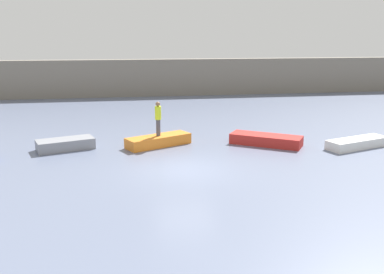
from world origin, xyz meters
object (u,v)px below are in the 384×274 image
at_px(rowboat_orange, 159,141).
at_px(rowboat_white, 357,143).
at_px(person_hiviz_shirt, 158,117).
at_px(rowboat_red, 266,140).
at_px(rowboat_grey, 65,144).

bearing_deg(rowboat_orange, rowboat_white, -37.30).
distance_m(rowboat_orange, person_hiviz_shirt, 1.26).
bearing_deg(rowboat_red, rowboat_orange, -153.27).
xyz_separation_m(rowboat_orange, rowboat_white, (10.01, -1.99, -0.03)).
height_order(rowboat_orange, person_hiviz_shirt, person_hiviz_shirt).
distance_m(rowboat_white, person_hiviz_shirt, 10.29).
relative_size(rowboat_red, person_hiviz_shirt, 2.07).
bearing_deg(person_hiviz_shirt, rowboat_white, -11.23).
bearing_deg(rowboat_white, rowboat_grey, 153.85).
xyz_separation_m(rowboat_red, rowboat_white, (4.43, -1.30, -0.03)).
xyz_separation_m(rowboat_grey, rowboat_white, (14.69, -2.01, -0.03)).
bearing_deg(rowboat_white, rowboat_red, 145.28).
xyz_separation_m(rowboat_orange, rowboat_red, (5.58, -0.68, -0.00)).
bearing_deg(rowboat_grey, rowboat_orange, -18.79).
height_order(rowboat_orange, rowboat_white, rowboat_orange).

